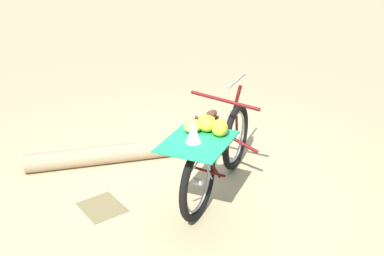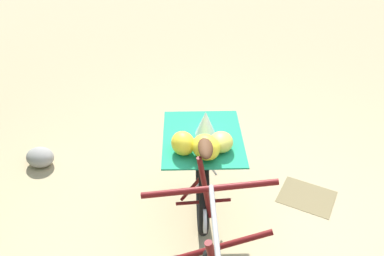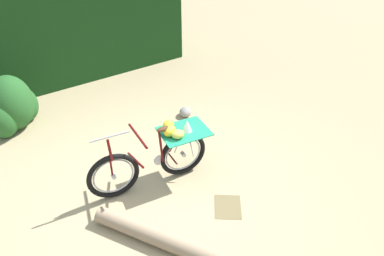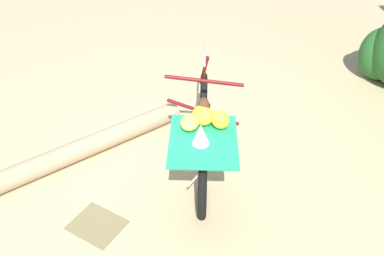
# 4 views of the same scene
# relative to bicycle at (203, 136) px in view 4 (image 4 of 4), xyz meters

# --- Properties ---
(ground_plane) EXTENTS (60.00, 60.00, 0.00)m
(ground_plane) POSITION_rel_bicycle_xyz_m (-0.16, -0.12, -0.48)
(ground_plane) COLOR tan
(bicycle) EXTENTS (1.14, 1.70, 1.03)m
(bicycle) POSITION_rel_bicycle_xyz_m (0.00, 0.00, 0.00)
(bicycle) COLOR black
(bicycle) RESTS_ON ground_plane
(fallen_log) EXTENTS (1.02, 2.12, 0.21)m
(fallen_log) POSITION_rel_bicycle_xyz_m (-1.16, -0.36, -0.37)
(fallen_log) COLOR #9E8466
(fallen_log) RESTS_ON ground_plane
(leaf_litter_patch) EXTENTS (0.44, 0.36, 0.01)m
(leaf_litter_patch) POSITION_rel_bicycle_xyz_m (-0.46, -1.02, -0.47)
(leaf_litter_patch) COLOR olive
(leaf_litter_patch) RESTS_ON ground_plane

